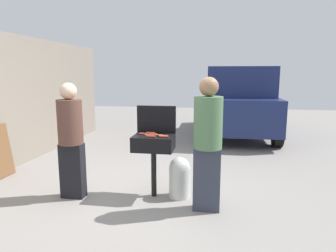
% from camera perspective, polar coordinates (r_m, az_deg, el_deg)
% --- Properties ---
extents(ground_plane, '(24.00, 24.00, 0.00)m').
position_cam_1_polar(ground_plane, '(4.80, -5.51, -12.78)').
color(ground_plane, gray).
extents(house_wall_side, '(0.24, 8.00, 2.60)m').
position_cam_1_polar(house_wall_side, '(6.67, -28.14, 4.04)').
color(house_wall_side, gray).
rests_on(house_wall_side, ground).
extents(bbq_grill, '(0.60, 0.44, 0.94)m').
position_cam_1_polar(bbq_grill, '(4.52, -2.72, -3.60)').
color(bbq_grill, black).
rests_on(bbq_grill, ground).
extents(grill_lid_open, '(0.60, 0.05, 0.42)m').
position_cam_1_polar(grill_lid_open, '(4.67, -2.20, 1.26)').
color(grill_lid_open, black).
rests_on(grill_lid_open, bbq_grill).
extents(hot_dog_0, '(0.13, 0.04, 0.03)m').
position_cam_1_polar(hot_dog_0, '(4.40, -0.93, -1.87)').
color(hot_dog_0, '#C6593D').
rests_on(hot_dog_0, bbq_grill).
extents(hot_dog_1, '(0.13, 0.03, 0.03)m').
position_cam_1_polar(hot_dog_1, '(4.46, -1.85, -1.73)').
color(hot_dog_1, '#AD4228').
rests_on(hot_dog_1, bbq_grill).
extents(hot_dog_2, '(0.13, 0.03, 0.03)m').
position_cam_1_polar(hot_dog_2, '(4.35, -0.79, -2.00)').
color(hot_dog_2, '#AD4228').
rests_on(hot_dog_2, bbq_grill).
extents(hot_dog_3, '(0.13, 0.04, 0.03)m').
position_cam_1_polar(hot_dog_3, '(4.63, -3.28, -1.29)').
color(hot_dog_3, '#C6593D').
rests_on(hot_dog_3, bbq_grill).
extents(hot_dog_4, '(0.13, 0.03, 0.03)m').
position_cam_1_polar(hot_dog_4, '(4.37, -3.19, -1.97)').
color(hot_dog_4, '#AD4228').
rests_on(hot_dog_4, bbq_grill).
extents(hot_dog_5, '(0.13, 0.04, 0.03)m').
position_cam_1_polar(hot_dog_5, '(4.54, -2.85, -1.53)').
color(hot_dog_5, '#AD4228').
rests_on(hot_dog_5, bbq_grill).
extents(hot_dog_6, '(0.13, 0.03, 0.03)m').
position_cam_1_polar(hot_dog_6, '(4.46, -3.54, -1.74)').
color(hot_dog_6, '#B74C33').
rests_on(hot_dog_6, bbq_grill).
extents(hot_dog_7, '(0.13, 0.03, 0.03)m').
position_cam_1_polar(hot_dog_7, '(4.57, -4.70, -1.45)').
color(hot_dog_7, '#B74C33').
rests_on(hot_dog_7, bbq_grill).
extents(propane_tank, '(0.32, 0.32, 0.62)m').
position_cam_1_polar(propane_tank, '(4.61, 2.20, -9.44)').
color(propane_tank, silver).
rests_on(propane_tank, ground).
extents(person_left, '(0.36, 0.36, 1.72)m').
position_cam_1_polar(person_left, '(4.67, -17.79, -1.92)').
color(person_left, black).
rests_on(person_left, ground).
extents(person_right, '(0.38, 0.38, 1.80)m').
position_cam_1_polar(person_right, '(4.05, 7.46, -2.59)').
color(person_right, '#333847').
rests_on(person_right, ground).
extents(parked_minivan, '(2.09, 4.43, 2.02)m').
position_cam_1_polar(parked_minivan, '(9.37, 12.92, 4.62)').
color(parked_minivan, navy).
rests_on(parked_minivan, ground).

